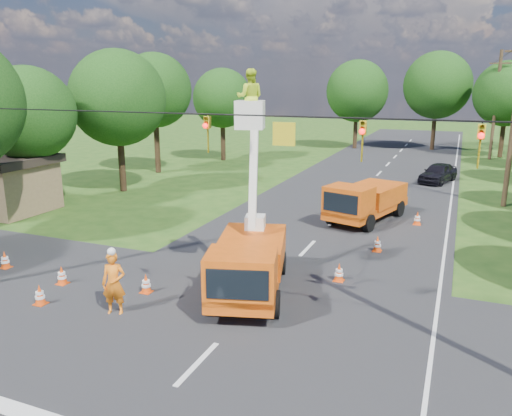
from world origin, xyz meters
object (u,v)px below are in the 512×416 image
at_px(tree_left_c, 28,114).
at_px(second_truck, 365,201).
at_px(traffic_cone_3, 377,244).
at_px(tree_left_e, 154,91).
at_px(traffic_cone_7, 417,218).
at_px(pole_right_far, 496,105).
at_px(traffic_cone_6, 5,260).
at_px(tree_far_a, 357,91).
at_px(tree_far_c, 507,94).
at_px(bucket_truck, 249,249).
at_px(traffic_cone_8, 146,284).
at_px(traffic_cone_4, 40,295).
at_px(tree_left_f, 222,98).
at_px(shed, 1,183).
at_px(traffic_cone_5, 62,275).
at_px(traffic_cone_2, 339,272).
at_px(distant_car, 438,173).
at_px(ground_worker, 114,283).
at_px(tree_far_b, 437,85).
at_px(tree_left_d, 118,98).

bearing_deg(tree_left_c, second_truck, 14.01).
bearing_deg(traffic_cone_3, tree_left_e, 146.18).
relative_size(traffic_cone_7, pole_right_far, 0.07).
relative_size(traffic_cone_6, tree_far_a, 0.07).
bearing_deg(tree_far_c, tree_left_e, -142.75).
bearing_deg(tree_left_e, bucket_truck, -49.92).
bearing_deg(traffic_cone_7, tree_far_c, 79.18).
distance_m(traffic_cone_6, traffic_cone_8, 6.50).
bearing_deg(pole_right_far, tree_far_c, 63.43).
height_order(traffic_cone_4, tree_left_f, tree_left_f).
bearing_deg(traffic_cone_3, traffic_cone_4, -134.40).
relative_size(traffic_cone_7, shed, 0.13).
bearing_deg(pole_right_far, traffic_cone_5, -111.71).
height_order(traffic_cone_3, tree_left_e, tree_left_e).
bearing_deg(traffic_cone_2, traffic_cone_4, -146.57).
relative_size(shed, tree_far_a, 0.58).
xyz_separation_m(distant_car, tree_left_c, (-21.00, -17.08, 4.72)).
relative_size(ground_worker, distant_car, 0.49).
relative_size(traffic_cone_8, tree_left_e, 0.08).
xyz_separation_m(traffic_cone_7, tree_far_c, (5.39, 28.19, 5.70)).
bearing_deg(ground_worker, tree_far_b, 62.73).
xyz_separation_m(tree_left_f, tree_far_a, (9.80, 13.00, 0.50)).
relative_size(traffic_cone_5, tree_left_c, 0.09).
bearing_deg(traffic_cone_2, bucket_truck, -139.41).
relative_size(traffic_cone_2, tree_left_f, 0.08).
height_order(traffic_cone_2, shed, shed).
bearing_deg(pole_right_far, tree_left_e, -144.57).
height_order(tree_left_d, tree_left_e, tree_left_e).
xyz_separation_m(traffic_cone_8, pole_right_far, (12.34, 38.66, 4.75)).
bearing_deg(tree_left_d, second_truck, -5.26).
relative_size(traffic_cone_3, shed, 0.13).
bearing_deg(traffic_cone_2, tree_left_e, 137.90).
relative_size(bucket_truck, tree_far_a, 0.80).
xyz_separation_m(bucket_truck, tree_far_b, (3.52, 42.35, 5.18)).
height_order(traffic_cone_4, tree_left_c, tree_left_c).
distance_m(traffic_cone_4, tree_far_c, 46.04).
relative_size(pole_right_far, tree_far_a, 1.05).
height_order(traffic_cone_4, traffic_cone_6, same).
bearing_deg(traffic_cone_6, traffic_cone_4, -27.89).
xyz_separation_m(pole_right_far, tree_left_c, (-25.00, -31.00, 0.33)).
distance_m(traffic_cone_3, traffic_cone_5, 12.79).
bearing_deg(second_truck, tree_far_b, 103.35).
xyz_separation_m(shed, tree_left_c, (1.50, 1.00, 3.82)).
bearing_deg(ground_worker, shed, 130.75).
xyz_separation_m(tree_left_d, tree_left_f, (0.20, 15.00, -0.44)).
xyz_separation_m(bucket_truck, traffic_cone_5, (-6.58, -1.83, -1.27)).
height_order(distant_car, traffic_cone_5, distant_car).
height_order(traffic_cone_3, traffic_cone_7, same).
height_order(traffic_cone_2, pole_right_far, pole_right_far).
relative_size(bucket_truck, shed, 1.37).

